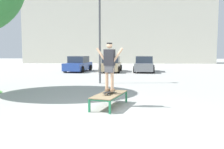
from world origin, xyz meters
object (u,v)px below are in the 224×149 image
Objects in this scene: skater at (109,63)px; car_grey at (144,65)px; skate_box at (109,95)px; light_post at (100,20)px; car_blue at (78,64)px; car_tan at (111,65)px; skateboard at (110,92)px.

car_grey is (2.31, 14.87, -0.84)m from skater.
car_grey is (2.31, 14.88, 0.28)m from skate_box.
light_post is at bearing 99.34° from skate_box.
car_tan is at bearing -2.34° from car_blue.
skate_box is 0.48× the size of car_tan.
car_blue is 0.75× the size of light_post.
skateboard is at bearing -86.47° from car_tan.
car_blue is at bearing 177.66° from car_tan.
car_grey is at bearing 81.17° from skater.
skater reaches higher than skateboard.
car_grey is (6.44, -0.06, 0.00)m from car_blue.
car_blue is (-4.13, 14.93, 0.15)m from skateboard.
skate_box is 0.35× the size of light_post.
skate_box is at bearing -106.07° from skateboard.
skater is 0.39× the size of car_grey.
skateboard is 0.49× the size of skater.
skateboard reaches higher than skate_box.
skateboard is at bearing -106.96° from skater.
car_grey is 9.75m from light_post.
light_post is at bearing -70.33° from car_blue.
skate_box is 0.46× the size of car_blue.
car_tan reaches higher than skate_box.
car_grey reaches higher than skate_box.
skate_box is 0.12m from skateboard.
car_blue is at bearing 109.67° from light_post.
skate_box is 2.47× the size of skateboard.
skateboard is 15.05m from car_grey.
car_tan is (3.22, -0.13, 0.00)m from car_blue.
skate_box is 15.06m from car_grey.
car_tan is at bearing 93.54° from skater.
light_post is (-0.12, -8.53, 3.13)m from car_tan.
skateboard is at bearing -98.83° from car_grey.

